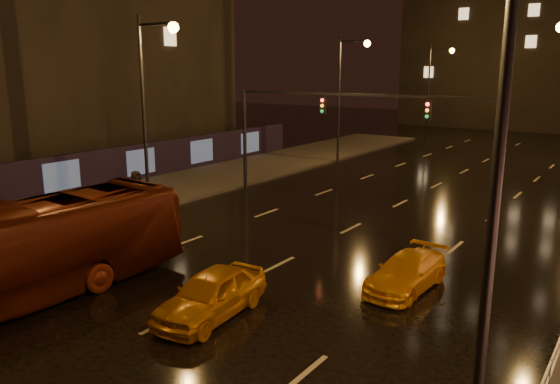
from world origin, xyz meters
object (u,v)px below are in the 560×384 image
(taxi_near, at_px, (211,294))
(taxi_far, at_px, (406,272))
(pedestrian_c, at_px, (137,189))
(bus_red, at_px, (8,256))

(taxi_near, distance_m, taxi_far, 6.83)
(taxi_near, bearing_deg, pedestrian_c, 143.14)
(taxi_near, relative_size, pedestrian_c, 2.17)
(pedestrian_c, bearing_deg, taxi_far, -93.72)
(bus_red, height_order, taxi_near, bus_red)
(bus_red, bearing_deg, taxi_far, 44.10)
(taxi_near, height_order, pedestrian_c, pedestrian_c)
(bus_red, distance_m, pedestrian_c, 12.37)
(taxi_far, bearing_deg, pedestrian_c, 175.74)
(taxi_far, height_order, pedestrian_c, pedestrian_c)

